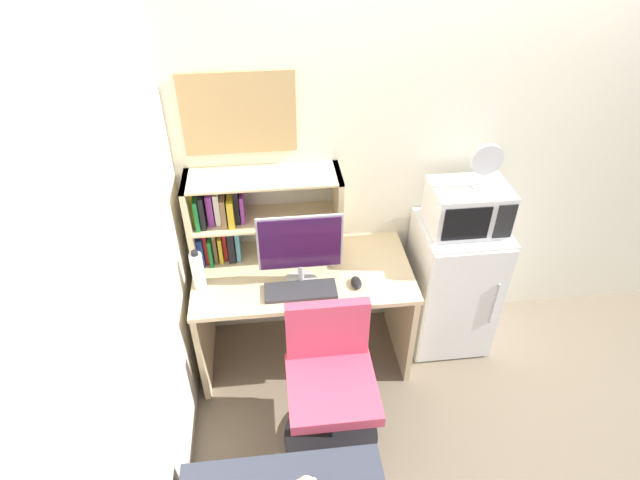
{
  "coord_description": "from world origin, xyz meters",
  "views": [
    {
      "loc": [
        -1.06,
        -2.7,
        2.75
      ],
      "look_at": [
        -0.8,
        -0.37,
        0.99
      ],
      "focal_mm": 29.14,
      "sensor_mm": 36.0,
      "label": 1
    }
  ],
  "objects_px": {
    "desk_chair": "(330,389)",
    "monitor": "(300,247)",
    "keyboard": "(301,291)",
    "computer_mouse": "(356,283)",
    "wall_corkboard": "(239,114)",
    "water_bottle": "(198,270)",
    "mini_fridge": "(452,285)",
    "desk_fan": "(486,163)",
    "microwave": "(468,207)",
    "hutch_bookshelf": "(240,216)"
  },
  "relations": [
    {
      "from": "desk_fan",
      "to": "desk_chair",
      "type": "height_order",
      "value": "desk_fan"
    },
    {
      "from": "water_bottle",
      "to": "keyboard",
      "type": "bearing_deg",
      "value": -11.56
    },
    {
      "from": "mini_fridge",
      "to": "microwave",
      "type": "xyz_separation_m",
      "value": [
        0.0,
        0.0,
        0.61
      ]
    },
    {
      "from": "hutch_bookshelf",
      "to": "mini_fridge",
      "type": "bearing_deg",
      "value": -5.51
    },
    {
      "from": "keyboard",
      "to": "mini_fridge",
      "type": "xyz_separation_m",
      "value": [
        1.02,
        0.26,
        -0.28
      ]
    },
    {
      "from": "keyboard",
      "to": "wall_corkboard",
      "type": "distance_m",
      "value": 1.04
    },
    {
      "from": "hutch_bookshelf",
      "to": "monitor",
      "type": "relative_size",
      "value": 1.88
    },
    {
      "from": "microwave",
      "to": "desk_chair",
      "type": "relative_size",
      "value": 0.51
    },
    {
      "from": "hutch_bookshelf",
      "to": "desk_chair",
      "type": "distance_m",
      "value": 1.12
    },
    {
      "from": "desk_fan",
      "to": "desk_chair",
      "type": "relative_size",
      "value": 0.31
    },
    {
      "from": "keyboard",
      "to": "computer_mouse",
      "type": "bearing_deg",
      "value": 4.41
    },
    {
      "from": "microwave",
      "to": "keyboard",
      "type": "bearing_deg",
      "value": -165.68
    },
    {
      "from": "keyboard",
      "to": "computer_mouse",
      "type": "height_order",
      "value": "computer_mouse"
    },
    {
      "from": "keyboard",
      "to": "desk_fan",
      "type": "distance_m",
      "value": 1.26
    },
    {
      "from": "water_bottle",
      "to": "desk_fan",
      "type": "relative_size",
      "value": 0.94
    },
    {
      "from": "wall_corkboard",
      "to": "monitor",
      "type": "bearing_deg",
      "value": -55.06
    },
    {
      "from": "monitor",
      "to": "keyboard",
      "type": "height_order",
      "value": "monitor"
    },
    {
      "from": "mini_fridge",
      "to": "desk_fan",
      "type": "relative_size",
      "value": 3.48
    },
    {
      "from": "monitor",
      "to": "desk_fan",
      "type": "height_order",
      "value": "desk_fan"
    },
    {
      "from": "keyboard",
      "to": "desk_chair",
      "type": "distance_m",
      "value": 0.57
    },
    {
      "from": "monitor",
      "to": "mini_fridge",
      "type": "height_order",
      "value": "monitor"
    },
    {
      "from": "desk_fan",
      "to": "desk_chair",
      "type": "xyz_separation_m",
      "value": [
        -0.94,
        -0.66,
        -0.98
      ]
    },
    {
      "from": "keyboard",
      "to": "computer_mouse",
      "type": "xyz_separation_m",
      "value": [
        0.33,
        0.03,
        0.01
      ]
    },
    {
      "from": "water_bottle",
      "to": "microwave",
      "type": "xyz_separation_m",
      "value": [
        1.59,
        0.14,
        0.21
      ]
    },
    {
      "from": "wall_corkboard",
      "to": "microwave",
      "type": "bearing_deg",
      "value": -10.71
    },
    {
      "from": "water_bottle",
      "to": "monitor",
      "type": "bearing_deg",
      "value": -2.23
    },
    {
      "from": "mini_fridge",
      "to": "monitor",
      "type": "bearing_deg",
      "value": -170.81
    },
    {
      "from": "water_bottle",
      "to": "microwave",
      "type": "height_order",
      "value": "microwave"
    },
    {
      "from": "water_bottle",
      "to": "microwave",
      "type": "distance_m",
      "value": 1.61
    },
    {
      "from": "hutch_bookshelf",
      "to": "water_bottle",
      "type": "bearing_deg",
      "value": -133.0
    },
    {
      "from": "monitor",
      "to": "mini_fridge",
      "type": "distance_m",
      "value": 1.15
    },
    {
      "from": "desk_fan",
      "to": "mini_fridge",
      "type": "bearing_deg",
      "value": 176.79
    },
    {
      "from": "computer_mouse",
      "to": "mini_fridge",
      "type": "distance_m",
      "value": 0.78
    },
    {
      "from": "hutch_bookshelf",
      "to": "computer_mouse",
      "type": "relative_size",
      "value": 8.22
    },
    {
      "from": "computer_mouse",
      "to": "desk_fan",
      "type": "xyz_separation_m",
      "value": [
        0.74,
        0.23,
        0.61
      ]
    },
    {
      "from": "desk_fan",
      "to": "desk_chair",
      "type": "distance_m",
      "value": 1.52
    },
    {
      "from": "water_bottle",
      "to": "desk_fan",
      "type": "height_order",
      "value": "desk_fan"
    },
    {
      "from": "hutch_bookshelf",
      "to": "keyboard",
      "type": "xyz_separation_m",
      "value": [
        0.32,
        -0.39,
        -0.28
      ]
    },
    {
      "from": "hutch_bookshelf",
      "to": "keyboard",
      "type": "height_order",
      "value": "hutch_bookshelf"
    },
    {
      "from": "monitor",
      "to": "mini_fridge",
      "type": "bearing_deg",
      "value": 9.19
    },
    {
      "from": "computer_mouse",
      "to": "water_bottle",
      "type": "height_order",
      "value": "water_bottle"
    },
    {
      "from": "keyboard",
      "to": "microwave",
      "type": "xyz_separation_m",
      "value": [
        1.02,
        0.26,
        0.32
      ]
    },
    {
      "from": "monitor",
      "to": "wall_corkboard",
      "type": "bearing_deg",
      "value": 124.94
    },
    {
      "from": "hutch_bookshelf",
      "to": "monitor",
      "type": "xyz_separation_m",
      "value": [
        0.33,
        -0.29,
        -0.04
      ]
    },
    {
      "from": "mini_fridge",
      "to": "microwave",
      "type": "bearing_deg",
      "value": 89.84
    },
    {
      "from": "wall_corkboard",
      "to": "water_bottle",
      "type": "bearing_deg",
      "value": -127.4
    },
    {
      "from": "hutch_bookshelf",
      "to": "wall_corkboard",
      "type": "relative_size",
      "value": 1.44
    },
    {
      "from": "monitor",
      "to": "mini_fridge",
      "type": "xyz_separation_m",
      "value": [
        1.0,
        0.16,
        -0.53
      ]
    },
    {
      "from": "hutch_bookshelf",
      "to": "microwave",
      "type": "relative_size",
      "value": 1.99
    },
    {
      "from": "desk_chair",
      "to": "monitor",
      "type": "bearing_deg",
      "value": 102.47
    }
  ]
}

